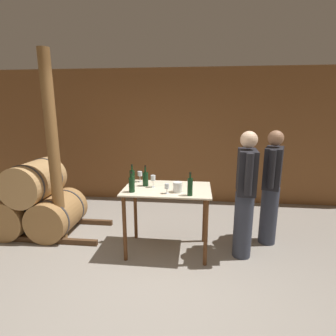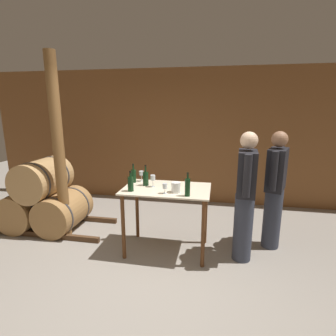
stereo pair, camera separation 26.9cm
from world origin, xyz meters
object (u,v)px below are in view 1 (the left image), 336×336
(wine_bottle_right, at_px, (190,186))
(person_visitor_with_scarf, at_px, (245,193))
(wine_bottle_far_left, at_px, (132,176))
(wine_glass_near_left, at_px, (140,174))
(wine_glass_near_right, at_px, (167,187))
(wine_bottle_center, at_px, (145,179))
(wine_glass_near_center, at_px, (153,178))
(wine_bottle_left, at_px, (132,184))
(ice_bucket, at_px, (178,187))
(wooden_post, at_px, (53,151))
(person_host, at_px, (271,186))

(wine_bottle_right, height_order, person_visitor_with_scarf, person_visitor_with_scarf)
(wine_bottle_far_left, relative_size, wine_glass_near_left, 1.79)
(wine_glass_near_right, xyz_separation_m, person_visitor_with_scarf, (0.98, 0.19, -0.11))
(wine_bottle_center, relative_size, wine_glass_near_center, 1.74)
(wine_bottle_left, relative_size, ice_bucket, 2.03)
(wine_glass_near_right, bearing_deg, wine_glass_near_left, 132.70)
(wine_bottle_right, height_order, wine_glass_near_left, wine_bottle_right)
(wine_bottle_center, relative_size, wine_bottle_right, 0.98)
(wooden_post, height_order, wine_glass_near_right, wooden_post)
(wine_bottle_right, bearing_deg, wine_bottle_center, 151.33)
(wine_bottle_left, relative_size, wine_bottle_center, 0.93)
(wooden_post, height_order, person_host, wooden_post)
(wooden_post, distance_m, ice_bucket, 1.83)
(wine_bottle_far_left, distance_m, wine_glass_near_left, 0.12)
(wooden_post, bearing_deg, person_visitor_with_scarf, -3.54)
(wine_bottle_far_left, distance_m, person_host, 1.96)
(wine_bottle_center, bearing_deg, wine_glass_near_right, -41.84)
(wine_bottle_right, relative_size, wine_glass_near_left, 1.93)
(person_visitor_with_scarf, bearing_deg, wine_glass_near_right, -168.99)
(wine_bottle_center, xyz_separation_m, person_visitor_with_scarf, (1.31, -0.10, -0.12))
(wine_bottle_center, distance_m, wine_bottle_right, 0.70)
(wine_glass_near_left, relative_size, ice_bucket, 1.16)
(wine_bottle_far_left, relative_size, wine_glass_near_center, 1.65)
(wine_bottle_left, bearing_deg, wine_glass_near_center, 44.65)
(wooden_post, bearing_deg, wine_bottle_right, -11.62)
(wine_bottle_far_left, bearing_deg, wine_bottle_left, -77.05)
(wine_bottle_far_left, height_order, wine_glass_near_center, wine_bottle_far_left)
(wine_bottle_far_left, distance_m, ice_bucket, 0.74)
(wine_bottle_far_left, bearing_deg, wine_bottle_center, -28.30)
(person_host, xyz_separation_m, person_visitor_with_scarf, (-0.43, -0.41, 0.01))
(wine_bottle_center, distance_m, wine_glass_near_right, 0.44)
(wine_glass_near_center, bearing_deg, wooden_post, 175.52)
(wine_glass_near_center, bearing_deg, wine_bottle_center, 156.28)
(person_host, bearing_deg, wine_glass_near_right, -157.06)
(wine_bottle_left, relative_size, wine_glass_near_center, 1.61)
(wine_bottle_right, distance_m, person_visitor_with_scarf, 0.75)
(wine_glass_near_left, height_order, wine_glass_near_center, wine_glass_near_center)
(ice_bucket, bearing_deg, wine_bottle_left, -174.02)
(wine_bottle_right, relative_size, ice_bucket, 2.24)
(wine_bottle_right, bearing_deg, wooden_post, 168.38)
(wine_bottle_left, xyz_separation_m, wine_glass_near_left, (0.00, 0.47, 0.01))
(wine_bottle_far_left, bearing_deg, wine_glass_near_center, -26.74)
(wine_glass_near_left, height_order, wine_glass_near_right, wine_glass_near_left)
(wooden_post, relative_size, wine_glass_near_left, 17.86)
(person_host, bearing_deg, ice_bucket, -157.71)
(person_visitor_with_scarf, bearing_deg, wine_glass_near_left, 168.58)
(wine_bottle_left, bearing_deg, wine_bottle_far_left, 102.95)
(wine_bottle_right, xyz_separation_m, wine_glass_near_left, (-0.73, 0.52, -0.00))
(wooden_post, height_order, ice_bucket, wooden_post)
(ice_bucket, bearing_deg, wine_bottle_center, 154.08)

